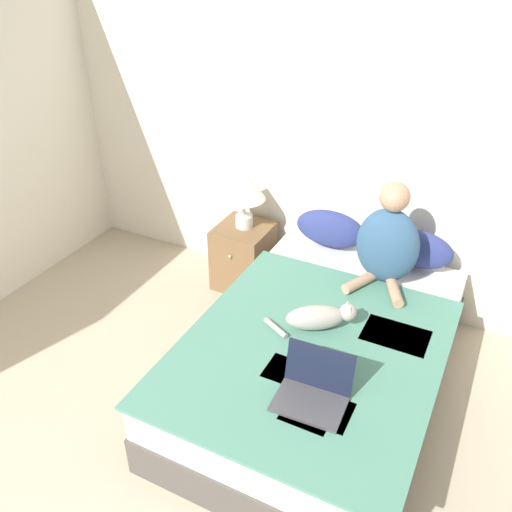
# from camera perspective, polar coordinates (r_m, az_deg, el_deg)

# --- Properties ---
(wall_back) EXTENTS (5.06, 0.05, 2.55)m
(wall_back) POSITION_cam_1_polar(r_m,az_deg,el_deg) (4.07, 5.61, 12.81)
(wall_back) COLOR silver
(wall_back) RESTS_ON ground_plane
(bed) EXTENTS (1.44, 2.14, 0.50)m
(bed) POSITION_cam_1_polar(r_m,az_deg,el_deg) (3.48, 6.81, -10.79)
(bed) COLOR #4C4742
(bed) RESTS_ON ground_plane
(pillow_near) EXTENTS (0.53, 0.21, 0.28)m
(pillow_near) POSITION_cam_1_polar(r_m,az_deg,el_deg) (4.07, 7.81, 2.85)
(pillow_near) COLOR navy
(pillow_near) RESTS_ON bed
(pillow_far) EXTENTS (0.53, 0.21, 0.28)m
(pillow_far) POSITION_cam_1_polar(r_m,az_deg,el_deg) (3.95, 16.38, 0.77)
(pillow_far) COLOR navy
(pillow_far) RESTS_ON bed
(person_sitting) EXTENTS (0.42, 0.41, 0.72)m
(person_sitting) POSITION_cam_1_polar(r_m,az_deg,el_deg) (3.65, 13.70, 1.43)
(person_sitting) COLOR #33567A
(person_sitting) RESTS_ON bed
(cat_tabby) EXTENTS (0.52, 0.35, 0.16)m
(cat_tabby) POSITION_cam_1_polar(r_m,az_deg,el_deg) (3.27, 6.69, -6.38)
(cat_tabby) COLOR #A8A399
(cat_tabby) RESTS_ON bed
(laptop_open) EXTENTS (0.37, 0.31, 0.25)m
(laptop_open) POSITION_cam_1_polar(r_m,az_deg,el_deg) (2.86, 6.00, -13.94)
(laptop_open) COLOR #424247
(laptop_open) RESTS_ON bed
(nightstand) EXTENTS (0.41, 0.46, 0.53)m
(nightstand) POSITION_cam_1_polar(r_m,az_deg,el_deg) (4.42, -1.29, 0.03)
(nightstand) COLOR brown
(nightstand) RESTS_ON ground_plane
(table_lamp) EXTENTS (0.34, 0.34, 0.46)m
(table_lamp) POSITION_cam_1_polar(r_m,az_deg,el_deg) (4.14, -1.30, 7.17)
(table_lamp) COLOR beige
(table_lamp) RESTS_ON nightstand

